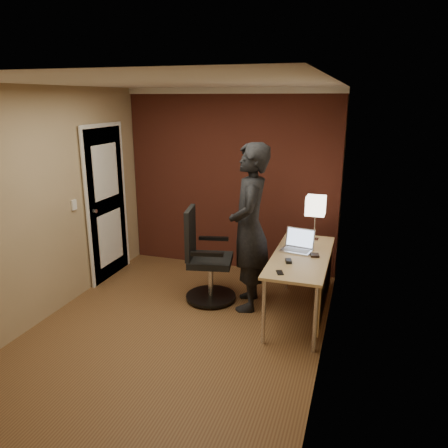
{
  "coord_description": "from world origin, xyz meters",
  "views": [
    {
      "loc": [
        1.75,
        -3.78,
        2.37
      ],
      "look_at": [
        0.35,
        0.55,
        1.05
      ],
      "focal_mm": 35.0,
      "sensor_mm": 36.0,
      "label": 1
    }
  ],
  "objects": [
    {
      "name": "phone",
      "position": [
        1.05,
        0.14,
        0.73
      ],
      "size": [
        0.1,
        0.13,
        0.01
      ],
      "primitive_type": "cube",
      "rotation": [
        0.0,
        0.0,
        0.37
      ],
      "color": "black",
      "rests_on": "desk"
    },
    {
      "name": "desk",
      "position": [
        1.25,
        0.71,
        0.6
      ],
      "size": [
        0.6,
        1.5,
        0.73
      ],
      "color": "tan",
      "rests_on": "ground"
    },
    {
      "name": "room",
      "position": [
        -0.27,
        1.54,
        1.37
      ],
      "size": [
        4.0,
        4.0,
        4.0
      ],
      "color": "brown",
      "rests_on": "ground"
    },
    {
      "name": "desk_lamp",
      "position": [
        1.25,
        1.28,
        1.15
      ],
      "size": [
        0.22,
        0.22,
        0.54
      ],
      "color": "silver",
      "rests_on": "desk"
    },
    {
      "name": "wallet",
      "position": [
        1.32,
        0.72,
        0.74
      ],
      "size": [
        0.11,
        0.13,
        0.02
      ],
      "primitive_type": "cube",
      "rotation": [
        0.0,
        0.0,
        0.22
      ],
      "color": "black",
      "rests_on": "desk"
    },
    {
      "name": "office_chair",
      "position": [
        0.03,
        0.78,
        0.49
      ],
      "size": [
        0.61,
        0.68,
        1.12
      ],
      "color": "black",
      "rests_on": "ground"
    },
    {
      "name": "person",
      "position": [
        0.57,
        0.79,
        0.96
      ],
      "size": [
        0.59,
        0.78,
        1.91
      ],
      "primitive_type": "imported",
      "rotation": [
        0.0,
        0.0,
        -1.37
      ],
      "color": "black",
      "rests_on": "ground"
    },
    {
      "name": "laptop",
      "position": [
        1.12,
        0.87,
        0.79
      ],
      "size": [
        0.37,
        0.31,
        0.23
      ],
      "color": "silver",
      "rests_on": "desk"
    },
    {
      "name": "mouse",
      "position": [
        1.09,
        0.44,
        0.75
      ],
      "size": [
        0.09,
        0.11,
        0.03
      ],
      "primitive_type": "cube",
      "rotation": [
        0.0,
        0.0,
        0.32
      ],
      "color": "black",
      "rests_on": "desk"
    }
  ]
}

